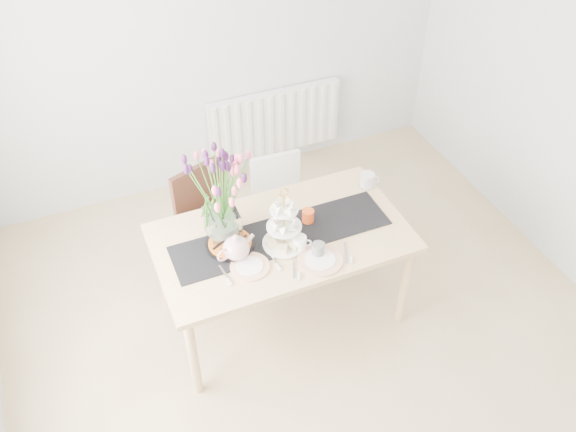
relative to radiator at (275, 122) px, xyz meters
name	(u,v)px	position (x,y,z in m)	size (l,w,h in m)	color
room_shell	(341,218)	(-0.50, -2.19, 0.85)	(4.50, 4.50, 4.50)	tan
radiator	(275,122)	(0.00, 0.00, 0.00)	(1.20, 0.08, 0.60)	white
dining_table	(282,244)	(-0.61, -1.66, 0.22)	(1.60, 0.90, 0.75)	tan
chair_brown	(212,216)	(-0.90, -1.06, 0.08)	(0.57, 0.57, 0.90)	#341913
chair_white	(280,198)	(-0.35, -0.97, -0.01)	(0.41, 0.41, 0.77)	silver
table_runner	(282,235)	(-0.61, -1.66, 0.30)	(1.40, 0.35, 0.01)	black
tulip_vase	(219,187)	(-0.95, -1.51, 0.69)	(0.71, 0.71, 0.61)	silver
cake_stand	(284,231)	(-0.63, -1.74, 0.41)	(0.27, 0.27, 0.40)	gold
teapot	(236,248)	(-0.94, -1.73, 0.38)	(0.26, 0.21, 0.17)	silver
cream_jug	(367,180)	(0.12, -1.42, 0.35)	(0.10, 0.10, 0.10)	silver
tart_tin	(230,244)	(-0.94, -1.62, 0.32)	(0.30, 0.30, 0.04)	black
mug_grey	(318,250)	(-0.47, -1.90, 0.35)	(0.08, 0.08, 0.09)	slate
mug_white	(300,243)	(-0.56, -1.81, 0.35)	(0.08, 0.08, 0.10)	white
mug_orange	(308,216)	(-0.41, -1.60, 0.35)	(0.08, 0.08, 0.09)	#EB501A
plate_left	(250,267)	(-0.89, -1.84, 0.31)	(0.24, 0.24, 0.01)	white
plate_right	(320,260)	(-0.48, -1.95, 0.31)	(0.28, 0.28, 0.01)	silver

